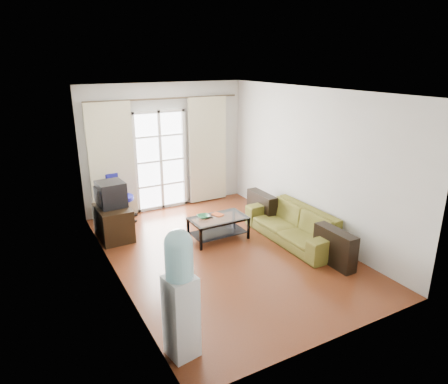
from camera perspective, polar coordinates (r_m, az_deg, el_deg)
The scene contains 20 objects.
floor at distance 6.94m, azimuth -0.07°, elevation -8.55°, with size 5.20×5.20×0.00m, color brown.
ceiling at distance 6.20m, azimuth -0.08°, elevation 14.29°, with size 5.20×5.20×0.00m, color white.
wall_back at distance 8.74m, azimuth -8.33°, elevation 6.39°, with size 3.60×0.02×2.70m, color beige.
wall_front at distance 4.47m, azimuth 16.21°, elevation -6.10°, with size 3.60×0.02×2.70m, color beige.
wall_left at distance 5.83m, azimuth -15.79°, elevation -0.26°, with size 0.02×5.20×2.70m, color beige.
wall_right at distance 7.44m, azimuth 12.21°, elevation 4.03°, with size 0.02×5.20×2.70m, color beige.
french_door at distance 8.70m, azimuth -9.04°, elevation 4.44°, with size 1.16×0.06×2.15m.
curtain_rod at distance 8.49m, azimuth -8.41°, elevation 13.07°, with size 0.04×0.04×3.30m, color #4C3F2D.
curtain_left at distance 8.33m, azimuth -15.74°, elevation 4.22°, with size 0.90×0.07×2.35m, color beige.
curtain_right at distance 9.03m, azimuth -2.35°, elevation 5.98°, with size 0.90×0.07×2.35m, color beige.
radiator at distance 9.21m, azimuth -3.17°, elevation 0.62°, with size 0.64×0.12×0.64m, color gray.
sofa at distance 7.36m, azimuth 9.95°, elevation -4.60°, with size 0.81×2.06×0.60m, color brown.
coffee_table at distance 7.31m, azimuth -0.82°, elevation -4.76°, with size 1.04×0.60×0.42m.
bowl at distance 7.23m, azimuth -2.99°, elevation -3.52°, with size 0.23×0.23×0.05m, color #308449.
book at distance 7.31m, azimuth -1.33°, elevation -3.40°, with size 0.21×0.25×0.02m, color maroon.
remote at distance 7.22m, azimuth -2.18°, elevation -3.72°, with size 0.16×0.04×0.02m, color black.
tv_stand at distance 7.61m, azimuth -15.50°, elevation -4.24°, with size 0.55×0.82×0.60m, color black.
crt_tv at distance 7.50m, azimuth -15.98°, elevation -0.30°, with size 0.53×0.52×0.45m.
task_chair at distance 8.42m, azimuth -14.40°, elevation -2.04°, with size 0.81×0.81×0.96m.
water_cooler at distance 4.40m, azimuth -6.26°, elevation -14.05°, with size 0.36×0.36×1.52m.
Camera 1 is at (-2.96, -5.42, 3.16)m, focal length 32.00 mm.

